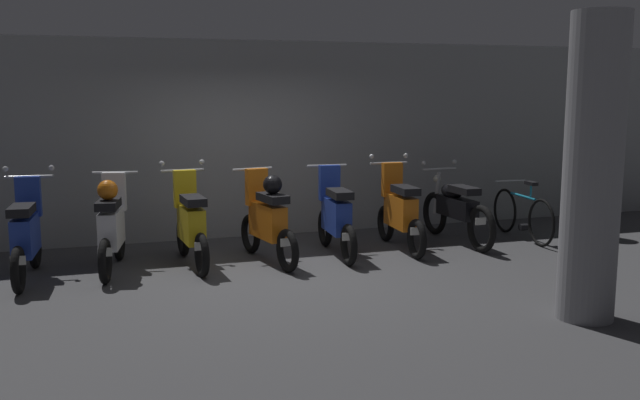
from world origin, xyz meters
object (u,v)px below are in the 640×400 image
object	(u,v)px
motorbike_slot_1	(112,225)
motorbike_slot_5	(400,211)
motorbike_slot_6	(456,209)
motorbike_slot_0	(26,235)
motorbike_slot_3	(267,218)
support_pillar	(593,169)
motorbike_slot_2	(191,224)
bicycle	(522,215)
motorbike_slot_4	(335,216)
trash_bin	(597,211)

from	to	relation	value
motorbike_slot_1	motorbike_slot_5	world-z (taller)	motorbike_slot_5
motorbike_slot_5	motorbike_slot_6	distance (m)	0.96
motorbike_slot_0	motorbike_slot_3	distance (m)	2.86
motorbike_slot_1	support_pillar	size ratio (longest dim) A/B	0.57
motorbike_slot_1	motorbike_slot_2	world-z (taller)	motorbike_slot_2
motorbike_slot_0	support_pillar	xyz separation A→B (m)	(5.25, -3.18, 0.93)
bicycle	support_pillar	world-z (taller)	support_pillar
motorbike_slot_0	motorbike_slot_4	size ratio (longest dim) A/B	1.00
motorbike_slot_5	bicycle	distance (m)	2.01
motorbike_slot_2	motorbike_slot_3	world-z (taller)	motorbike_slot_2
motorbike_slot_0	support_pillar	bearing A→B (deg)	-31.21
motorbike_slot_1	motorbike_slot_5	xyz separation A→B (m)	(3.82, 0.02, -0.04)
motorbike_slot_1	motorbike_slot_4	size ratio (longest dim) A/B	0.99
motorbike_slot_2	bicycle	bearing A→B (deg)	0.79
motorbike_slot_1	motorbike_slot_5	distance (m)	3.82
motorbike_slot_3	support_pillar	xyz separation A→B (m)	(2.39, -3.16, 0.89)
motorbike_slot_4	motorbike_slot_6	xyz separation A→B (m)	(1.91, 0.19, -0.03)
support_pillar	trash_bin	world-z (taller)	support_pillar
motorbike_slot_5	motorbike_slot_3	bearing A→B (deg)	-175.51
motorbike_slot_4	trash_bin	xyz separation A→B (m)	(4.13, -0.10, -0.14)
support_pillar	motorbike_slot_2	bearing A→B (deg)	135.54
motorbike_slot_0	trash_bin	xyz separation A→B (m)	(7.95, -0.03, -0.14)
motorbike_slot_4	support_pillar	bearing A→B (deg)	-66.34
motorbike_slot_4	support_pillar	world-z (taller)	support_pillar
motorbike_slot_1	trash_bin	bearing A→B (deg)	-1.06
motorbike_slot_5	bicycle	xyz separation A→B (m)	(2.00, 0.04, -0.17)
support_pillar	motorbike_slot_4	bearing A→B (deg)	113.66
motorbike_slot_2	motorbike_slot_6	bearing A→B (deg)	2.47
motorbike_slot_1	motorbike_slot_2	xyz separation A→B (m)	(0.95, -0.00, -0.04)
motorbike_slot_5	motorbike_slot_0	bearing A→B (deg)	-178.47
motorbike_slot_1	motorbike_slot_5	size ratio (longest dim) A/B	0.99
motorbike_slot_6	trash_bin	size ratio (longest dim) A/B	2.53
motorbike_slot_1	motorbike_slot_2	distance (m)	0.95
motorbike_slot_4	motorbike_slot_6	size ratio (longest dim) A/B	0.86
bicycle	trash_bin	distance (m)	1.18
motorbike_slot_6	trash_bin	distance (m)	2.24
motorbike_slot_3	bicycle	bearing A→B (deg)	2.80
motorbike_slot_6	motorbike_slot_1	bearing A→B (deg)	-178.05
motorbike_slot_1	motorbike_slot_6	size ratio (longest dim) A/B	0.86
motorbike_slot_3	support_pillar	world-z (taller)	support_pillar
support_pillar	trash_bin	size ratio (longest dim) A/B	3.78
motorbike_slot_2	bicycle	size ratio (longest dim) A/B	0.97
motorbike_slot_6	support_pillar	bearing A→B (deg)	-97.95
motorbike_slot_1	motorbike_slot_3	distance (m)	1.91
motorbike_slot_4	bicycle	xyz separation A→B (m)	(2.96, 0.09, -0.16)
motorbike_slot_1	bicycle	bearing A→B (deg)	0.64
motorbike_slot_0	motorbike_slot_2	size ratio (longest dim) A/B	1.00
motorbike_slot_4	bicycle	size ratio (longest dim) A/B	0.97
motorbike_slot_0	motorbike_slot_5	bearing A→B (deg)	1.53
motorbike_slot_6	support_pillar	size ratio (longest dim) A/B	0.67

